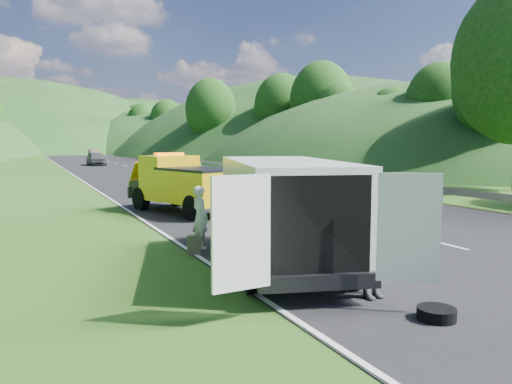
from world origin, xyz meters
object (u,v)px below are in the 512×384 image
tow_truck (184,184)px  woman (201,249)px  suitcase (194,245)px  white_van (282,207)px  passing_suv (289,199)px  child (278,254)px  spare_tire (436,321)px  worker (374,299)px

tow_truck → woman: (-1.63, -6.84, -1.20)m
suitcase → white_van: bearing=-51.9°
woman → passing_suv: size_ratio=0.31×
woman → passing_suv: woman is taller
child → spare_tire: (0.13, -5.43, 0.00)m
worker → suitcase: 5.31m
white_van → woman: 3.20m
tow_truck → spare_tire: tow_truck is taller
child → white_van: bearing=-101.0°
tow_truck → suitcase: (-2.03, -7.49, -0.94)m
child → spare_tire: bearing=-76.4°
woman → worker: (1.53, -5.59, 0.00)m
white_van → child: (0.49, 1.13, -1.43)m
woman → white_van: bearing=-166.2°
woman → child: size_ratio=1.61×
woman → suitcase: woman is taller
worker → child: bearing=85.0°
woman → suitcase: 0.81m
tow_truck → worker: tow_truck is taller
woman → suitcase: (-0.40, -0.65, 0.27)m
white_van → woman: bearing=129.7°
suitcase → passing_suv: (8.26, 9.77, -0.27)m
white_van → child: bearing=82.8°
suitcase → spare_tire: bearing=-71.0°
spare_tire → child: bearing=91.3°
suitcase → passing_suv: size_ratio=0.10×
tow_truck → spare_tire: size_ratio=9.43×
suitcase → worker: bearing=-68.7°
tow_truck → child: 8.43m
tow_truck → woman: 7.14m
worker → suitcase: (-1.93, 4.94, 0.27)m
child → suitcase: 2.22m
white_van → passing_suv: (6.71, 11.74, -1.43)m
woman → passing_suv: bearing=-50.6°
tow_truck → passing_suv: 6.74m
woman → worker: bearing=-174.6°
suitcase → child: bearing=-22.6°
worker → spare_tire: worker is taller
woman → worker: size_ratio=0.89×
worker → passing_suv: worker is taller
tow_truck → passing_suv: tow_truck is taller
white_van → suitcase: 2.77m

